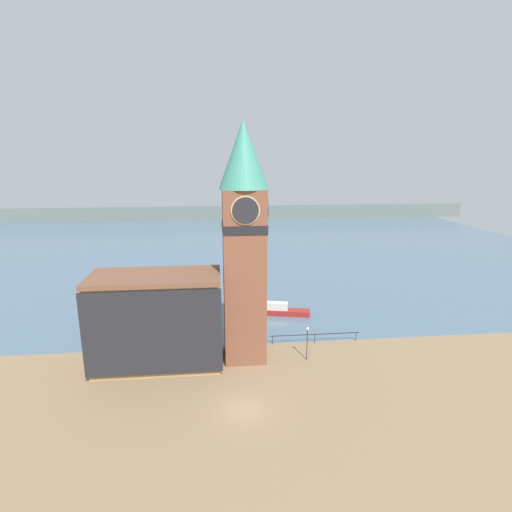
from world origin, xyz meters
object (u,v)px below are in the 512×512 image
clock_tower (244,238)px  lamp_post (307,337)px  pier_building (157,320)px  mooring_bollard_near (263,354)px  boat_near (283,310)px

clock_tower → lamp_post: (6.67, -1.41, -10.69)m
pier_building → mooring_bollard_near: size_ratio=20.03×
clock_tower → boat_near: size_ratio=3.64×
clock_tower → mooring_bollard_near: (2.04, -0.37, -13.00)m
clock_tower → pier_building: size_ratio=1.87×
pier_building → boat_near: size_ratio=1.94×
mooring_bollard_near → lamp_post: 5.28m
pier_building → boat_near: pier_building is taller
mooring_bollard_near → lamp_post: bearing=-12.7°
pier_building → boat_near: (15.49, 12.31, -4.34)m
boat_near → mooring_bollard_near: (-4.25, -11.98, -0.28)m
boat_near → mooring_bollard_near: 12.71m
boat_near → lamp_post: 13.18m
clock_tower → boat_near: 18.33m
mooring_bollard_near → lamp_post: lamp_post is taller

